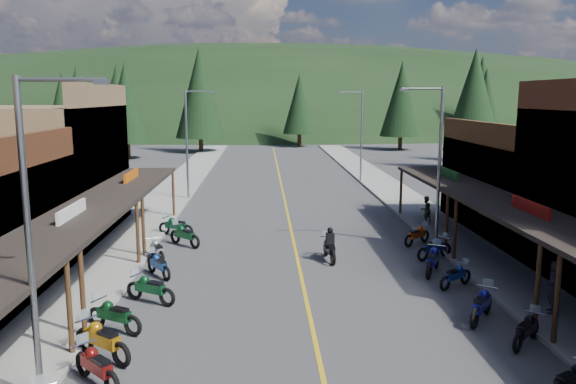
{
  "coord_description": "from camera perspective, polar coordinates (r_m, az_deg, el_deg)",
  "views": [
    {
      "loc": [
        -1.59,
        -19.05,
        7.52
      ],
      "look_at": [
        -0.39,
        7.46,
        3.0
      ],
      "focal_mm": 35.0,
      "sensor_mm": 36.0,
      "label": 1
    }
  ],
  "objects": [
    {
      "name": "ground",
      "position": [
        20.54,
        2.06,
        -11.81
      ],
      "size": [
        220.0,
        220.0,
        0.0
      ],
      "primitive_type": "plane",
      "color": "#38383A",
      "rests_on": "ground"
    },
    {
      "name": "centerline",
      "position": [
        39.8,
        -0.26,
        -1.21
      ],
      "size": [
        0.15,
        90.0,
        0.01
      ],
      "primitive_type": "cube",
      "color": "gold",
      "rests_on": "ground"
    },
    {
      "name": "sidewalk_west",
      "position": [
        40.39,
        -12.69,
        -1.19
      ],
      "size": [
        3.4,
        94.0,
        0.15
      ],
      "primitive_type": "cube",
      "color": "gray",
      "rests_on": "ground"
    },
    {
      "name": "sidewalk_east",
      "position": [
        41.06,
        11.96,
        -0.99
      ],
      "size": [
        3.4,
        94.0,
        0.15
      ],
      "primitive_type": "cube",
      "color": "gray",
      "rests_on": "ground"
    },
    {
      "name": "shop_west_3",
      "position": [
        32.95,
        -24.31,
        1.83
      ],
      "size": [
        10.9,
        10.2,
        8.2
      ],
      "color": "brown",
      "rests_on": "ground"
    },
    {
      "name": "shop_east_3",
      "position": [
        34.37,
        23.95,
        0.49
      ],
      "size": [
        10.9,
        10.2,
        6.2
      ],
      "color": "#4C2D16",
      "rests_on": "ground"
    },
    {
      "name": "streetlight_0",
      "position": [
        14.44,
        -24.38,
        -3.45
      ],
      "size": [
        2.16,
        0.18,
        8.0
      ],
      "color": "gray",
      "rests_on": "ground"
    },
    {
      "name": "streetlight_1",
      "position": [
        41.51,
        -10.06,
        5.3
      ],
      "size": [
        2.16,
        0.18,
        8.0
      ],
      "color": "gray",
      "rests_on": "ground"
    },
    {
      "name": "streetlight_2",
      "position": [
        28.53,
        14.86,
        3.19
      ],
      "size": [
        2.16,
        0.18,
        8.0
      ],
      "color": "gray",
      "rests_on": "ground"
    },
    {
      "name": "streetlight_3",
      "position": [
        49.88,
        7.31,
        6.08
      ],
      "size": [
        2.16,
        0.18,
        8.0
      ],
      "color": "gray",
      "rests_on": "ground"
    },
    {
      "name": "ridge_hill",
      "position": [
        154.24,
        -2.02,
        6.87
      ],
      "size": [
        310.0,
        140.0,
        60.0
      ],
      "primitive_type": "ellipsoid",
      "color": "black",
      "rests_on": "ground"
    },
    {
      "name": "pine_1",
      "position": [
        91.83,
        -16.94,
        9.08
      ],
      "size": [
        5.88,
        5.88,
        12.5
      ],
      "color": "black",
      "rests_on": "ground"
    },
    {
      "name": "pine_2",
      "position": [
        77.51,
        -8.96,
        9.9
      ],
      "size": [
        6.72,
        6.72,
        14.0
      ],
      "color": "black",
      "rests_on": "ground"
    },
    {
      "name": "pine_3",
      "position": [
        85.24,
        1.18,
        8.97
      ],
      "size": [
        5.04,
        5.04,
        11.0
      ],
      "color": "black",
      "rests_on": "ground"
    },
    {
      "name": "pine_4",
      "position": [
        81.44,
        11.47,
        9.28
      ],
      "size": [
        5.88,
        5.88,
        12.5
      ],
      "color": "black",
      "rests_on": "ground"
    },
    {
      "name": "pine_5",
      "position": [
        97.76,
        19.02,
        9.43
      ],
      "size": [
        6.72,
        6.72,
        14.0
      ],
      "color": "black",
      "rests_on": "ground"
    },
    {
      "name": "pine_7",
      "position": [
        99.8,
        -20.6,
        8.9
      ],
      "size": [
        5.88,
        5.88,
        12.5
      ],
      "color": "black",
      "rests_on": "ground"
    },
    {
      "name": "pine_8",
      "position": [
        62.5,
        -21.86,
        7.57
      ],
      "size": [
        4.48,
        4.48,
        10.0
      ],
      "color": "black",
      "rests_on": "ground"
    },
    {
      "name": "pine_9",
      "position": [
        68.98,
        19.38,
        8.18
      ],
      "size": [
        4.93,
        4.93,
        10.8
      ],
      "color": "black",
      "rests_on": "ground"
    },
    {
      "name": "pine_10",
      "position": [
        70.98,
        -16.16,
        8.7
      ],
      "size": [
        5.38,
        5.38,
        11.6
      ],
      "color": "black",
      "rests_on": "ground"
    },
    {
      "name": "pine_11",
      "position": [
        61.0,
        18.36,
        8.87
      ],
      "size": [
        5.82,
        5.82,
        12.4
      ],
      "color": "black",
      "rests_on": "ground"
    },
    {
      "name": "bike_west_5",
      "position": [
        16.13,
        -18.89,
        -16.25
      ],
      "size": [
        2.0,
        2.03,
        1.22
      ],
      "primitive_type": null,
      "rotation": [
        0.0,
        0.0,
        0.77
      ],
      "color": "maroon",
      "rests_on": "ground"
    },
    {
      "name": "bike_west_6",
      "position": [
        17.51,
        -18.39,
        -13.9
      ],
      "size": [
        2.32,
        2.04,
        1.33
      ],
      "primitive_type": null,
      "rotation": [
        0.0,
        0.0,
        0.91
      ],
      "color": "#B8740D",
      "rests_on": "ground"
    },
    {
      "name": "bike_west_7",
      "position": [
        19.31,
        -17.27,
        -11.75
      ],
      "size": [
        2.24,
        1.67,
        1.23
      ],
      "primitive_type": null,
      "rotation": [
        0.0,
        0.0,
        1.07
      ],
      "color": "#0B3A19",
      "rests_on": "ground"
    },
    {
      "name": "bike_west_8",
      "position": [
        21.48,
        -13.83,
        -9.37
      ],
      "size": [
        2.23,
        1.69,
        1.23
      ],
      "primitive_type": null,
      "rotation": [
        0.0,
        0.0,
        1.05
      ],
      "color": "#0D4320",
      "rests_on": "ground"
    },
    {
      "name": "bike_west_9",
      "position": [
        24.44,
        -13.01,
        -7.13
      ],
      "size": [
        1.68,
        1.97,
        1.12
      ],
      "primitive_type": null,
      "rotation": [
        0.0,
        0.0,
        0.63
      ],
      "color": "navy",
      "rests_on": "ground"
    },
    {
      "name": "bike_west_10",
      "position": [
        26.65,
        -13.17,
        -5.66
      ],
      "size": [
        1.53,
        2.16,
        1.18
      ],
      "primitive_type": null,
      "rotation": [
        0.0,
        0.0,
        0.45
      ],
      "color": "gray",
      "rests_on": "ground"
    },
    {
      "name": "bike_west_11",
      "position": [
        29.04,
        -10.45,
        -4.23
      ],
      "size": [
        2.09,
        2.03,
        1.25
      ],
      "primitive_type": null,
      "rotation": [
        0.0,
        0.0,
        0.81
      ],
      "color": "#0C3F1F",
      "rests_on": "ground"
    },
    {
      "name": "bike_west_12",
      "position": [
        31.22,
        -11.33,
        -3.32
      ],
      "size": [
        2.23,
        1.58,
        1.22
      ],
      "primitive_type": null,
      "rotation": [
        0.0,
        0.0,
        1.12
      ],
      "color": "#0D4122",
      "rests_on": "ground"
    },
    {
      "name": "bike_east_5",
      "position": [
        16.32,
        26.85,
        -16.73
      ],
      "size": [
        2.0,
        1.49,
        1.1
      ],
      "primitive_type": null,
      "rotation": [
        0.0,
        0.0,
        -1.07
      ],
      "color": "black",
      "rests_on": "ground"
    },
    {
      "name": "bike_east_6",
      "position": [
        19.03,
        23.08,
        -12.64
      ],
      "size": [
        1.8,
        1.8,
        1.09
      ],
      "primitive_type": null,
      "rotation": [
        0.0,
        0.0,
        -0.78
      ],
      "color": "black",
      "rests_on": "ground"
    },
    {
      "name": "bike_east_7",
      "position": [
        20.38,
        19.07,
        -10.65
      ],
      "size": [
        1.9,
        2.21,
        1.26
      ],
      "primitive_type": null,
      "rotation": [
        0.0,
        0.0,
        -0.63
      ],
      "color": "navy",
      "rests_on": "ground"
    },
    {
      "name": "bike_east_8",
      "position": [
        23.51,
        16.68,
        -8.04
      ],
      "size": [
        1.88,
        1.58,
        1.07
      ],
      "primitive_type": null,
      "rotation": [
        0.0,
        0.0,
        -0.96
      ],
      "color": "navy",
      "rests_on": "ground"
    },
    {
      "name": "bike_east_9",
      "position": [
        24.95,
        14.52,
        -6.58
      ],
      "size": [
        1.78,
        2.45,
        1.34
      ],
      "primitive_type": null,
      "rotation": [
        0.0,
        0.0,
        -0.48
      ],
      "color": "navy",
      "rests_on": "ground"
    },
    {
      "name": "bike_east_10",
      "position": [
        27.2,
        14.67,
        -5.43
      ],
      "size": [
        2.13,
        1.57,
        1.17
      ],
      "primitive_type": null,
      "rotation": [
        0.0,
        0.0,
        -1.08
      ],
      "color": "navy",
      "rests_on": "ground"
    },
    {
      "name": "bike_east_11",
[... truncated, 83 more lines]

